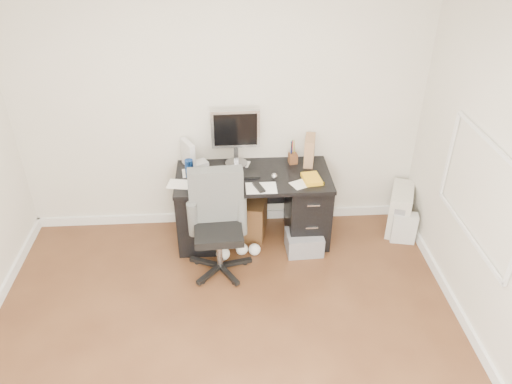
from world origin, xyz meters
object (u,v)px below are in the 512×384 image
lcd_monitor (236,138)px  keyboard (239,175)px  desk (253,205)px  office_chair (218,226)px  wicker_basket (245,216)px  pc_tower (400,210)px

lcd_monitor → keyboard: size_ratio=1.48×
desk → office_chair: 0.60m
desk → lcd_monitor: size_ratio=2.53×
keyboard → wicker_basket: (0.06, 0.10, -0.56)m
lcd_monitor → office_chair: 0.91m
office_chair → pc_tower: bearing=12.9°
keyboard → lcd_monitor: bearing=96.8°
lcd_monitor → pc_tower: lcd_monitor is taller
keyboard → office_chair: (-0.21, -0.48, -0.26)m
wicker_basket → office_chair: bearing=-115.2°
keyboard → pc_tower: keyboard is taller
desk → pc_tower: bearing=2.2°
wicker_basket → keyboard: bearing=-120.8°
keyboard → pc_tower: 1.76m
lcd_monitor → office_chair: (-0.19, -0.70, -0.54)m
pc_tower → wicker_basket: pc_tower is taller
keyboard → wicker_basket: keyboard is taller
office_chair → wicker_basket: bearing=61.8°
office_chair → desk: bearing=51.2°
lcd_monitor → office_chair: size_ratio=0.59×
office_chair → pc_tower: (1.89, 0.54, -0.26)m
desk → keyboard: 0.39m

